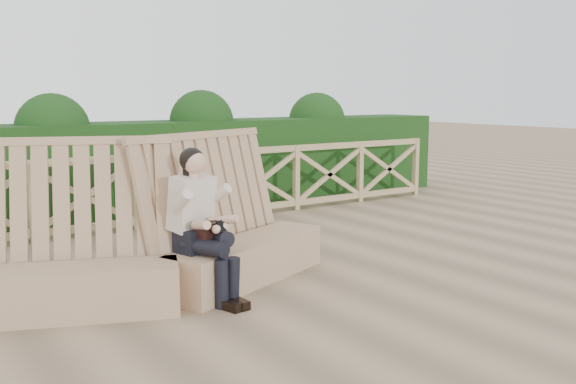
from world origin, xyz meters
TOP-DOWN VIEW (x-y plane):
  - ground at (0.00, 0.00)m, footprint 60.00×60.00m
  - bench at (-1.70, 0.46)m, footprint 4.05×1.48m
  - woman at (-1.37, 0.15)m, footprint 0.52×0.94m
  - guardrail at (0.00, 3.50)m, footprint 10.10×0.09m
  - hedge at (0.00, 4.70)m, footprint 12.00×1.20m

SIDE VIEW (x-z plane):
  - ground at x=0.00m, z-range 0.00..0.00m
  - bench at x=-1.70m, z-range -0.39..1.19m
  - guardrail at x=0.00m, z-range 0.00..1.10m
  - hedge at x=0.00m, z-range 0.00..1.50m
  - woman at x=-1.37m, z-range 0.04..1.50m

